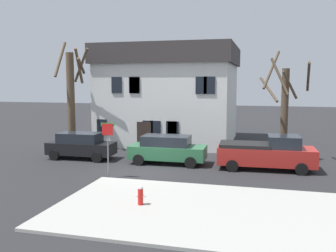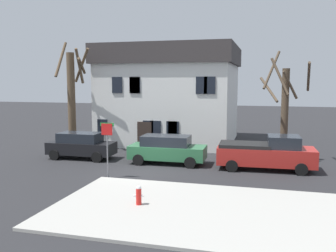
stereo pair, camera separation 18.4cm
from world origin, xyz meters
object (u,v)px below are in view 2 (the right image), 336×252
object	(u,v)px
fire_hydrant	(139,195)
building_main	(171,94)
pickup_truck_red	(267,153)
street_sign_pole	(107,140)
bicycle_leaning	(96,147)
car_green_wagon	(167,149)
tree_bare_near	(72,96)
tree_bare_mid	(284,108)
car_black_wagon	(81,145)

from	to	relation	value
fire_hydrant	building_main	bearing A→B (deg)	100.07
pickup_truck_red	street_sign_pole	bearing A→B (deg)	-152.78
street_sign_pole	bicycle_leaning	distance (m)	7.86
bicycle_leaning	car_green_wagon	bearing A→B (deg)	-21.75
pickup_truck_red	fire_hydrant	xyz separation A→B (m)	(-4.94, -8.06, -0.44)
tree_bare_near	pickup_truck_red	xyz separation A→B (m)	(13.78, -2.49, -3.02)
bicycle_leaning	fire_hydrant	bearing A→B (deg)	-56.14
tree_bare_near	street_sign_pole	bearing A→B (deg)	-49.26
tree_bare_mid	fire_hydrant	xyz separation A→B (m)	(-5.93, -10.42, -2.90)
building_main	tree_bare_mid	xyz separation A→B (m)	(8.89, -6.23, -0.59)
tree_bare_mid	bicycle_leaning	world-z (taller)	tree_bare_mid
tree_bare_near	street_sign_pole	distance (m)	8.98
tree_bare_mid	fire_hydrant	size ratio (longest dim) A/B	8.92
building_main	bicycle_leaning	bearing A→B (deg)	-123.69
tree_bare_near	pickup_truck_red	size ratio (longest dim) A/B	1.43
car_black_wagon	street_sign_pole	world-z (taller)	street_sign_pole
car_green_wagon	bicycle_leaning	xyz separation A→B (m)	(-6.04, 2.41, -0.54)
car_black_wagon	street_sign_pole	size ratio (longest dim) A/B	1.50
tree_bare_near	pickup_truck_red	world-z (taller)	tree_bare_near
pickup_truck_red	fire_hydrant	world-z (taller)	pickup_truck_red
car_black_wagon	pickup_truck_red	size ratio (longest dim) A/B	0.79
car_green_wagon	pickup_truck_red	bearing A→B (deg)	-0.40
building_main	car_green_wagon	xyz separation A→B (m)	(1.95, -8.55, -3.11)
tree_bare_mid	bicycle_leaning	distance (m)	13.34
building_main	fire_hydrant	distance (m)	17.27
car_black_wagon	pickup_truck_red	world-z (taller)	pickup_truck_red
pickup_truck_red	bicycle_leaning	world-z (taller)	pickup_truck_red
car_black_wagon	street_sign_pole	bearing A→B (deg)	-47.79
fire_hydrant	tree_bare_near	bearing A→B (deg)	129.95
bicycle_leaning	tree_bare_mid	bearing A→B (deg)	-0.38
car_black_wagon	street_sign_pole	distance (m)	5.71
car_black_wagon	bicycle_leaning	xyz separation A→B (m)	(-0.17, 2.45, -0.53)
tree_bare_mid	street_sign_pole	bearing A→B (deg)	-144.26
building_main	tree_bare_near	size ratio (longest dim) A/B	1.36
car_black_wagon	tree_bare_mid	bearing A→B (deg)	10.47
building_main	fire_hydrant	bearing A→B (deg)	-79.93
building_main	car_green_wagon	distance (m)	9.30
car_black_wagon	pickup_truck_red	bearing A→B (deg)	0.01
tree_bare_near	tree_bare_mid	world-z (taller)	tree_bare_near
car_black_wagon	bicycle_leaning	world-z (taller)	car_black_wagon
fire_hydrant	bicycle_leaning	distance (m)	12.65
tree_bare_mid	car_green_wagon	distance (m)	7.74
fire_hydrant	bicycle_leaning	bearing A→B (deg)	123.86
pickup_truck_red	fire_hydrant	size ratio (longest dim) A/B	7.03
tree_bare_near	fire_hydrant	size ratio (longest dim) A/B	10.08
car_black_wagon	bicycle_leaning	size ratio (longest dim) A/B	2.52
building_main	car_black_wagon	size ratio (longest dim) A/B	2.45
tree_bare_near	car_black_wagon	xyz separation A→B (m)	(1.96, -2.50, -3.09)
tree_bare_near	fire_hydrant	distance (m)	14.19
car_black_wagon	car_green_wagon	bearing A→B (deg)	0.42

